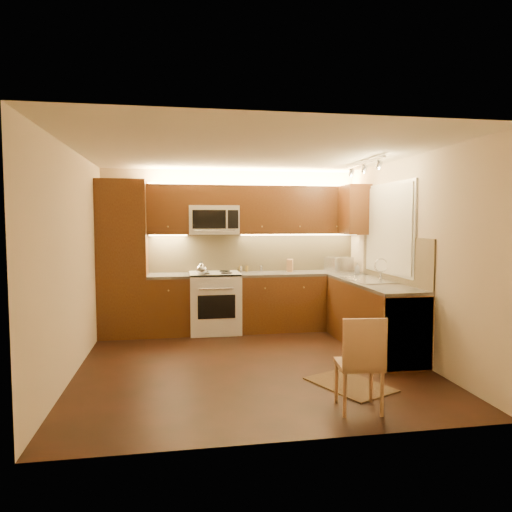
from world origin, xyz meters
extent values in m
cube|color=black|center=(0.00, 0.00, 0.00)|extent=(4.00, 4.00, 0.01)
cube|color=beige|center=(0.00, 0.00, 2.50)|extent=(4.00, 4.00, 0.01)
cube|color=beige|center=(0.00, 2.00, 1.25)|extent=(4.00, 0.01, 2.50)
cube|color=beige|center=(0.00, -2.00, 1.25)|extent=(4.00, 0.01, 2.50)
cube|color=beige|center=(-2.00, 0.00, 1.25)|extent=(0.01, 4.00, 2.50)
cube|color=beige|center=(2.00, 0.00, 1.25)|extent=(0.01, 4.00, 2.50)
cube|color=#431E0E|center=(-1.65, 1.70, 1.15)|extent=(0.70, 0.60, 2.30)
cube|color=#431E0E|center=(-0.99, 1.70, 0.43)|extent=(0.62, 0.60, 0.86)
cube|color=#353230|center=(-0.99, 1.70, 0.88)|extent=(0.62, 0.60, 0.04)
cube|color=#431E0E|center=(1.04, 1.70, 0.43)|extent=(1.92, 0.60, 0.86)
cube|color=#353230|center=(1.04, 1.70, 0.88)|extent=(1.92, 0.60, 0.04)
cube|color=#431E0E|center=(1.70, 0.40, 0.43)|extent=(0.60, 2.00, 0.86)
cube|color=#353230|center=(1.70, 0.40, 0.88)|extent=(0.60, 2.00, 0.04)
cube|color=silver|center=(1.70, -0.30, 0.43)|extent=(0.58, 0.60, 0.84)
cube|color=tan|center=(0.35, 1.99, 1.20)|extent=(3.30, 0.02, 0.60)
cube|color=tan|center=(1.99, 0.40, 1.20)|extent=(0.02, 2.00, 0.60)
cube|color=#431E0E|center=(-0.99, 1.82, 1.88)|extent=(0.62, 0.35, 0.75)
cube|color=#431E0E|center=(1.04, 1.82, 1.88)|extent=(1.92, 0.35, 0.75)
cube|color=#431E0E|center=(-0.30, 1.82, 2.09)|extent=(0.76, 0.35, 0.31)
cube|color=#431E0E|center=(1.82, 1.40, 1.88)|extent=(0.35, 0.50, 0.75)
cube|color=silver|center=(1.99, 0.55, 1.60)|extent=(0.03, 1.44, 1.24)
cube|color=silver|center=(1.97, 0.55, 1.60)|extent=(0.02, 1.36, 1.16)
cube|color=silver|center=(1.55, 0.40, 2.46)|extent=(0.04, 1.20, 0.03)
cube|color=silver|center=(1.69, 1.72, 1.01)|extent=(0.45, 0.39, 0.23)
cube|color=#A7724B|center=(0.92, 1.82, 1.00)|extent=(0.13, 0.16, 0.20)
cylinder|color=silver|center=(0.46, 1.88, 0.95)|extent=(0.05, 0.05, 0.10)
cylinder|color=olive|center=(0.23, 1.91, 0.95)|extent=(0.05, 0.05, 0.10)
cylinder|color=silver|center=(0.14, 1.90, 0.95)|extent=(0.05, 0.05, 0.10)
cylinder|color=#AA8833|center=(0.14, 1.94, 0.95)|extent=(0.06, 0.06, 0.10)
imported|color=#B9B9BE|center=(1.86, 1.34, 0.98)|extent=(0.10, 0.10, 0.16)
cube|color=black|center=(0.89, -0.90, 0.01)|extent=(0.86, 1.00, 0.01)
camera|label=1|loc=(-0.86, -5.39, 1.70)|focal=32.69mm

